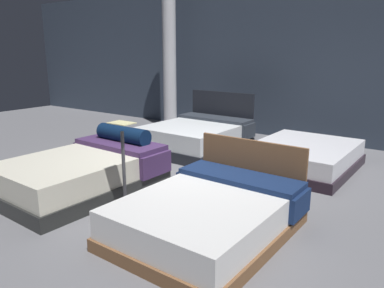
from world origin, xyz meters
name	(u,v)px	position (x,y,z in m)	size (l,w,h in m)	color
ground_plane	(193,184)	(0.00, 0.00, -0.01)	(18.00, 18.00, 0.02)	slate
showroom_back_wall	(291,59)	(0.00, 3.72, 1.75)	(18.00, 0.06, 3.50)	#333D4C
bed_0	(85,171)	(-1.08, -1.10, 0.27)	(1.57, 2.19, 0.80)	#242525
bed_1	(210,213)	(1.05, -1.17, 0.23)	(1.57, 1.99, 0.86)	brown
bed_2	(197,136)	(-1.04, 1.63, 0.28)	(1.70, 1.97, 1.08)	black
bed_3	(303,156)	(1.10, 1.65, 0.21)	(1.60, 1.96, 0.43)	black
price_sign	(124,181)	(0.00, -1.39, 0.44)	(0.28, 0.24, 1.14)	#3F3F44
support_pillar	(169,58)	(-2.84, 3.02, 1.75)	(0.33, 0.33, 3.50)	silver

